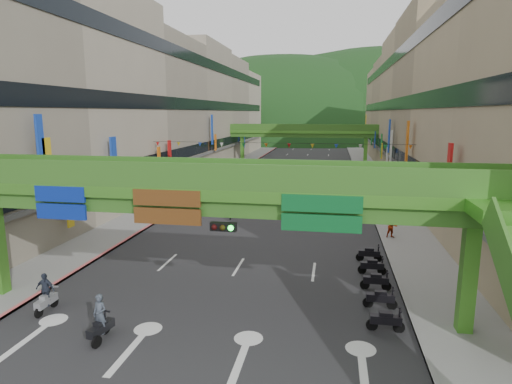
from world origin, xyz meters
TOP-DOWN VIEW (x-y plane):
  - road_slab at (0.00, 50.00)m, footprint 18.00×140.00m
  - sidewalk_left at (-11.00, 50.00)m, footprint 4.00×140.00m
  - sidewalk_right at (11.00, 50.00)m, footprint 4.00×140.00m
  - curb_left at (-9.10, 50.00)m, footprint 0.20×140.00m
  - curb_right at (9.10, 50.00)m, footprint 0.20×140.00m
  - building_row_left at (-18.93, 50.00)m, footprint 12.80×95.00m
  - building_row_right at (18.93, 50.00)m, footprint 12.80×95.00m
  - overpass_near at (0.93, 5.38)m, footprint 28.00×12.27m
  - overpass_far at (0.00, 65.00)m, footprint 28.00×2.20m
  - hill_left at (-15.00, 160.00)m, footprint 168.00×140.00m
  - hill_right at (25.00, 180.00)m, footprint 208.00×176.00m
  - bunting_string at (0.00, 30.00)m, footprint 26.00×0.36m
  - scooter_rider_near at (-3.67, 2.79)m, footprint 0.72×1.59m
  - scooter_rider_mid at (0.09, 30.70)m, footprint 0.78×1.60m
  - scooter_rider_left at (-7.50, 4.67)m, footprint 0.92×1.60m
  - scooter_rider_far at (-0.54, 51.99)m, footprint 0.95×1.60m
  - parked_scooter_row at (7.80, 10.00)m, footprint 1.60×9.35m
  - car_silver at (-4.01, 59.96)m, footprint 1.75×3.94m
  - car_yellow at (1.14, 56.15)m, footprint 1.87×3.96m
  - pedestrian_red at (9.80, 19.54)m, footprint 0.93×0.81m
  - pedestrian_dark at (12.20, 26.57)m, footprint 1.08×0.94m
  - pedestrian_blue at (10.87, 26.01)m, footprint 0.80×0.59m

SIDE VIEW (x-z plane):
  - hill_left at x=-15.00m, z-range -56.00..56.00m
  - hill_right at x=25.00m, z-range -64.00..64.00m
  - road_slab at x=0.00m, z-range 0.00..0.02m
  - sidewalk_left at x=-11.00m, z-range 0.00..0.15m
  - sidewalk_right at x=11.00m, z-range 0.00..0.15m
  - curb_left at x=-9.10m, z-range 0.00..0.18m
  - curb_right at x=9.10m, z-range 0.00..0.18m
  - parked_scooter_row at x=7.80m, z-range -0.02..1.06m
  - car_silver at x=-4.01m, z-range 0.00..1.26m
  - car_yellow at x=1.14m, z-range 0.00..1.31m
  - pedestrian_blue at x=10.87m, z-range 0.00..1.56m
  - pedestrian_red at x=9.80m, z-range 0.00..1.61m
  - pedestrian_dark at x=12.20m, z-range 0.00..1.74m
  - scooter_rider_near at x=-3.67m, z-range -0.07..1.92m
  - scooter_rider_mid at x=0.09m, z-range 0.01..1.84m
  - scooter_rider_left at x=-7.50m, z-range -0.01..1.90m
  - scooter_rider_far at x=-0.54m, z-range 0.03..2.24m
  - overpass_near at x=0.93m, z-range 1.66..8.76m
  - overpass_far at x=0.00m, z-range 1.85..8.95m
  - bunting_string at x=0.00m, z-range 5.73..6.19m
  - building_row_left at x=-18.93m, z-range -0.04..18.96m
  - building_row_right at x=18.93m, z-range -0.04..18.96m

